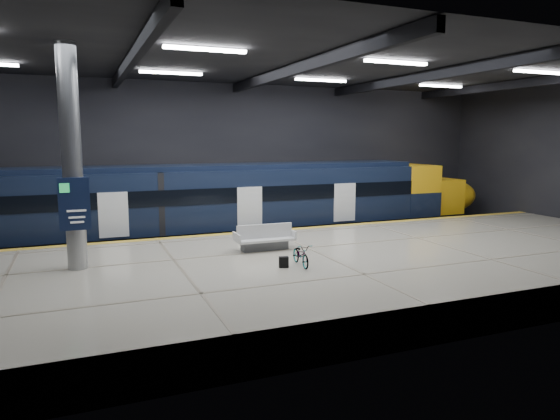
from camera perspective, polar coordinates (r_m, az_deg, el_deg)
ground at (r=19.94m, az=1.92°, el=-6.83°), size 30.00×30.00×0.00m
room_shell at (r=19.27m, az=1.99°, el=9.84°), size 30.10×16.10×8.05m
platform at (r=17.62m, az=5.26°, el=-7.02°), size 30.00×11.00×1.10m
safety_strip at (r=22.17m, az=-0.97°, el=-2.36°), size 30.00×0.40×0.01m
rails at (r=24.91m, az=-3.25°, el=-3.60°), size 30.00×1.52×0.16m
train at (r=24.07m, az=-7.28°, el=0.71°), size 29.40×2.84×3.79m
bench at (r=18.32m, az=-1.78°, el=-3.55°), size 2.19×0.93×0.96m
bicycle at (r=16.08m, az=2.41°, el=-5.11°), size 0.60×1.42×0.73m
pannier_bag at (r=15.90m, az=0.43°, el=-5.97°), size 0.34×0.26×0.35m
info_column at (r=16.57m, az=-22.68°, el=5.14°), size 0.90×0.78×6.90m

